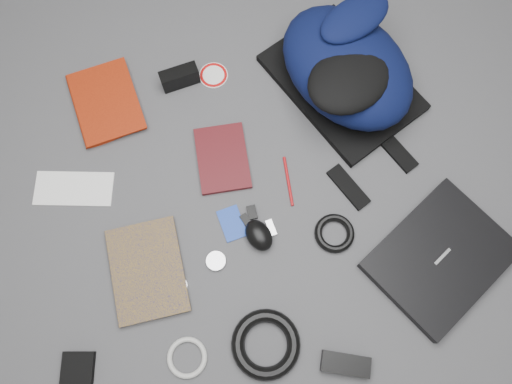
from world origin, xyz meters
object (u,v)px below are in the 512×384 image
object	(u,v)px
backpack	(347,67)
mouse	(259,235)
pouch	(78,368)
comic_book	(112,279)
power_brick	(346,364)
laptop	(440,258)
compact_camera	(180,77)
dvd_case	(222,158)
textbook_red	(76,112)

from	to	relation	value
backpack	mouse	world-z (taller)	backpack
pouch	comic_book	bearing A→B (deg)	57.96
pouch	power_brick	bearing A→B (deg)	-14.63
laptop	power_brick	bearing A→B (deg)	-177.64
backpack	pouch	world-z (taller)	backpack
compact_camera	mouse	size ratio (longest dim) A/B	1.23
dvd_case	mouse	distance (m)	0.25
textbook_red	dvd_case	bearing A→B (deg)	-38.43
power_brick	pouch	xyz separation A→B (m)	(-0.66, 0.17, -0.00)
dvd_case	pouch	bearing A→B (deg)	-131.05
textbook_red	power_brick	size ratio (longest dim) A/B	2.02
backpack	dvd_case	world-z (taller)	backpack
laptop	comic_book	size ratio (longest dim) A/B	1.35
backpack	mouse	distance (m)	0.54
textbook_red	compact_camera	bearing A→B (deg)	-1.17
comic_book	mouse	xyz separation A→B (m)	(0.41, 0.01, 0.01)
mouse	power_brick	size ratio (longest dim) A/B	0.75
power_brick	laptop	bearing A→B (deg)	54.34
comic_book	textbook_red	bearing A→B (deg)	93.57
power_brick	pouch	bearing A→B (deg)	-170.17
dvd_case	mouse	bearing A→B (deg)	-74.63
compact_camera	mouse	distance (m)	0.54
pouch	dvd_case	bearing A→B (deg)	42.61
textbook_red	mouse	xyz separation A→B (m)	(0.42, -0.51, 0.01)
mouse	power_brick	distance (m)	0.40
backpack	dvd_case	bearing A→B (deg)	176.95
textbook_red	dvd_case	distance (m)	0.46
mouse	power_brick	bearing A→B (deg)	-89.01
textbook_red	comic_book	xyz separation A→B (m)	(0.01, -0.51, -0.00)
power_brick	dvd_case	bearing A→B (deg)	129.04
pouch	compact_camera	bearing A→B (deg)	59.22
comic_book	laptop	bearing A→B (deg)	-9.68
comic_book	compact_camera	distance (m)	0.62
textbook_red	mouse	size ratio (longest dim) A/B	2.69
laptop	mouse	distance (m)	0.49
dvd_case	power_brick	xyz separation A→B (m)	(0.16, -0.63, 0.01)
backpack	dvd_case	xyz separation A→B (m)	(-0.41, -0.14, -0.09)
textbook_red	power_brick	world-z (taller)	power_brick
backpack	textbook_red	size ratio (longest dim) A/B	1.95
backpack	compact_camera	distance (m)	0.49
textbook_red	comic_book	bearing A→B (deg)	-93.44
backpack	laptop	xyz separation A→B (m)	(0.09, -0.58, -0.08)
dvd_case	mouse	xyz separation A→B (m)	(0.04, -0.25, 0.02)
comic_book	power_brick	size ratio (longest dim) A/B	2.13
pouch	laptop	bearing A→B (deg)	1.08
backpack	laptop	size ratio (longest dim) A/B	1.37
laptop	textbook_red	bearing A→B (deg)	114.28
compact_camera	textbook_red	bearing A→B (deg)	178.67
textbook_red	pouch	size ratio (longest dim) A/B	3.10
textbook_red	compact_camera	distance (m)	0.33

